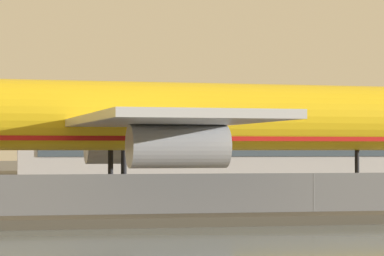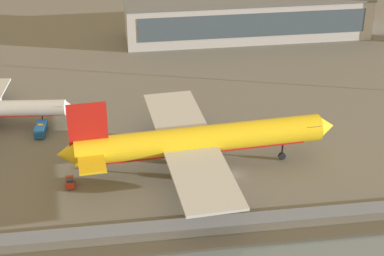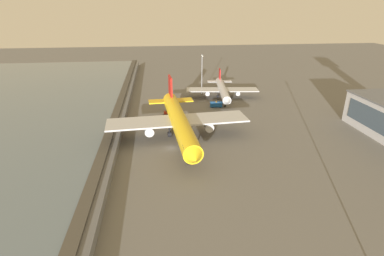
# 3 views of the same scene
# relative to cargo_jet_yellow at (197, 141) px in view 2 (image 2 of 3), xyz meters

# --- Properties ---
(ground_plane) EXTENTS (500.00, 500.00, 0.00)m
(ground_plane) POSITION_rel_cargo_jet_yellow_xyz_m (6.83, -2.92, -6.28)
(ground_plane) COLOR #66635E
(shoreline_seawall) EXTENTS (320.00, 3.00, 0.50)m
(shoreline_seawall) POSITION_rel_cargo_jet_yellow_xyz_m (6.83, -23.42, -6.03)
(shoreline_seawall) COLOR #474238
(shoreline_seawall) RESTS_ON ground
(perimeter_fence) EXTENTS (280.00, 0.10, 2.54)m
(perimeter_fence) POSITION_rel_cargo_jet_yellow_xyz_m (6.83, -18.92, -5.01)
(perimeter_fence) COLOR slate
(perimeter_fence) RESTS_ON ground
(cargo_jet_yellow) EXTENTS (54.40, 46.53, 16.45)m
(cargo_jet_yellow) POSITION_rel_cargo_jet_yellow_xyz_m (0.00, 0.00, 0.00)
(cargo_jet_yellow) COLOR yellow
(cargo_jet_yellow) RESTS_ON ground
(baggage_tug) EXTENTS (1.81, 3.30, 1.80)m
(baggage_tug) POSITION_rel_cargo_jet_yellow_xyz_m (-24.38, -2.52, -5.47)
(baggage_tug) COLOR red
(baggage_tug) RESTS_ON ground
(ops_van) EXTENTS (2.63, 5.39, 2.48)m
(ops_van) POSITION_rel_cargo_jet_yellow_xyz_m (-30.95, 18.71, -5.00)
(ops_van) COLOR #19519E
(ops_van) RESTS_ON ground
(terminal_building) EXTENTS (71.74, 16.30, 11.89)m
(terminal_building) POSITION_rel_cargo_jet_yellow_xyz_m (25.75, 71.24, -0.32)
(terminal_building) COLOR #B2B2B7
(terminal_building) RESTS_ON ground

